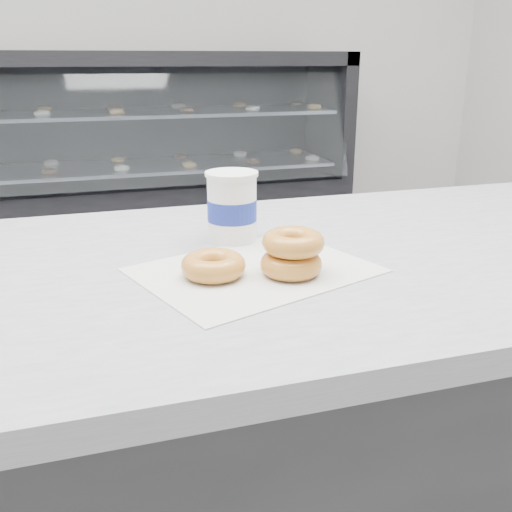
{
  "coord_description": "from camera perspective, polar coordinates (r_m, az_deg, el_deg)",
  "views": [
    {
      "loc": [
        -0.41,
        -1.45,
        1.21
      ],
      "look_at": [
        -0.17,
        -0.66,
        0.92
      ],
      "focal_mm": 40.0,
      "sensor_mm": 36.0,
      "label": 1
    }
  ],
  "objects": [
    {
      "name": "display_case",
      "position": [
        3.67,
        -10.22,
        7.53
      ],
      "size": [
        2.4,
        0.74,
        1.25
      ],
      "color": "black",
      "rests_on": "ground"
    },
    {
      "name": "ground",
      "position": [
        1.93,
        -0.86,
        -19.63
      ],
      "size": [
        5.0,
        5.0,
        0.0
      ],
      "primitive_type": "plane",
      "color": "#969699",
      "rests_on": "ground"
    },
    {
      "name": "donut_stack",
      "position": [
        0.86,
        3.63,
        0.29
      ],
      "size": [
        0.11,
        0.11,
        0.07
      ],
      "color": "orange",
      "rests_on": "wax_paper"
    },
    {
      "name": "counter",
      "position": [
        1.21,
        7.43,
        -19.83
      ],
      "size": [
        3.06,
        0.76,
        0.9
      ],
      "color": "#333335",
      "rests_on": "ground"
    },
    {
      "name": "coffee_cup",
      "position": [
        1.02,
        -2.41,
        5.02
      ],
      "size": [
        0.09,
        0.09,
        0.12
      ],
      "rotation": [
        0.0,
        0.0,
        0.02
      ],
      "color": "white",
      "rests_on": "counter"
    },
    {
      "name": "wax_paper",
      "position": [
        0.88,
        -0.13,
        -1.43
      ],
      "size": [
        0.41,
        0.36,
        0.0
      ],
      "primitive_type": "cube",
      "rotation": [
        0.0,
        0.0,
        0.34
      ],
      "color": "silver",
      "rests_on": "counter"
    },
    {
      "name": "donut_single",
      "position": [
        0.85,
        -4.29,
        -0.95
      ],
      "size": [
        0.1,
        0.1,
        0.03
      ],
      "primitive_type": "torus",
      "rotation": [
        0.0,
        0.0,
        0.04
      ],
      "color": "orange",
      "rests_on": "wax_paper"
    }
  ]
}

